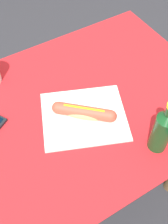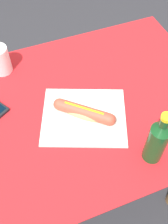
{
  "view_description": "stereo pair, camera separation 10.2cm",
  "coord_description": "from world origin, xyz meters",
  "views": [
    {
      "loc": [
        -0.34,
        -0.58,
        1.59
      ],
      "look_at": [
        -0.03,
        -0.05,
        0.78
      ],
      "focal_mm": 44.64,
      "sensor_mm": 36.0,
      "label": 1
    },
    {
      "loc": [
        -0.25,
        -0.62,
        1.59
      ],
      "look_at": [
        -0.03,
        -0.05,
        0.78
      ],
      "focal_mm": 44.64,
      "sensor_mm": 36.0,
      "label": 2
    }
  ],
  "objects": [
    {
      "name": "ground_plane",
      "position": [
        0.0,
        0.0,
        0.0
      ],
      "size": [
        6.0,
        6.0,
        0.0
      ],
      "primitive_type": "plane",
      "color": "#2D2D33",
      "rests_on": "ground"
    },
    {
      "name": "dining_table",
      "position": [
        0.0,
        0.0,
        0.6
      ],
      "size": [
        1.05,
        0.81,
        0.75
      ],
      "color": "brown",
      "rests_on": "ground"
    },
    {
      "name": "paper_wrapper",
      "position": [
        -0.03,
        -0.05,
        0.75
      ],
      "size": [
        0.39,
        0.36,
        0.01
      ],
      "primitive_type": "cube",
      "rotation": [
        0.0,
        0.0,
        -0.39
      ],
      "color": "silver",
      "rests_on": "dining_table"
    },
    {
      "name": "hot_dog",
      "position": [
        -0.03,
        -0.05,
        0.77
      ],
      "size": [
        0.19,
        0.18,
        0.05
      ],
      "color": "#DBB26B",
      "rests_on": "paper_wrapper"
    },
    {
      "name": "soda_bottle",
      "position": [
        0.12,
        -0.29,
        0.84
      ],
      "size": [
        0.06,
        0.06,
        0.23
      ],
      "color": "#14471E",
      "rests_on": "dining_table"
    },
    {
      "name": "drinking_cup",
      "position": [
        -0.26,
        0.3,
        0.8
      ],
      "size": [
        0.08,
        0.08,
        0.12
      ],
      "primitive_type": "cylinder",
      "color": "white",
      "rests_on": "dining_table"
    }
  ]
}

